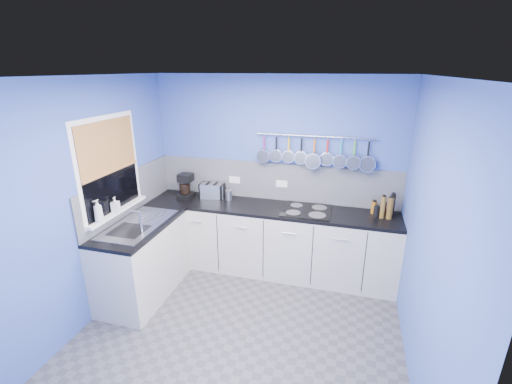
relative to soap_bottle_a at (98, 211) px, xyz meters
The scene contains 43 objects.
floor 1.93m from the soap_bottle_a, ahead, with size 3.20×3.00×0.02m, color #47474C.
ceiling 2.03m from the soap_bottle_a, ahead, with size 3.20×3.00×0.02m, color white.
wall_back 2.17m from the soap_bottle_a, 45.11° to the left, with size 3.20×0.02×2.50m, color #3952A5.
wall_front 2.13m from the soap_bottle_a, 44.13° to the right, with size 3.20×0.02×2.50m, color #3952A5.
wall_left 0.12m from the soap_bottle_a, 162.03° to the left, with size 0.02×3.00×2.50m, color #3952A5.
wall_right 3.14m from the soap_bottle_a, ahead, with size 0.02×3.00×2.50m, color #3952A5.
backsplash_back 2.15m from the soap_bottle_a, 44.70° to the left, with size 3.20×0.02×0.50m, color #9799A1.
backsplash_left 0.63m from the soap_bottle_a, 95.29° to the left, with size 0.02×1.80×0.50m, color #9799A1.
cabinet_run_back 2.10m from the soap_bottle_a, 38.70° to the left, with size 3.20×0.60×0.86m, color #BAB7AB.
worktop_back 1.98m from the soap_bottle_a, 38.70° to the left, with size 3.20×0.60×0.04m, color black.
cabinet_run_left 0.84m from the soap_bottle_a, 54.79° to the left, with size 0.60×1.20×0.86m, color #BAB7AB.
worktop_left 0.49m from the soap_bottle_a, 54.79° to the left, with size 0.60×1.20×0.04m, color black.
window_frame 0.50m from the soap_bottle_a, 97.86° to the left, with size 0.01×1.00×1.10m, color white.
window_glass 0.50m from the soap_bottle_a, 97.00° to the left, with size 0.01×0.90×1.00m, color black.
bamboo_blind 0.69m from the soap_bottle_a, 95.61° to the left, with size 0.01×0.90×0.55m, color #B07034.
window_sill 0.35m from the soap_bottle_a, 93.51° to the left, with size 0.10×0.98×0.03m, color white.
sink_unit 0.48m from the soap_bottle_a, 54.79° to the left, with size 0.50×0.95×0.01m, color silver.
mixer_tap 0.44m from the soap_bottle_a, 20.52° to the left, with size 0.12×0.08×0.26m, color silver, non-canonical shape.
socket_left 1.79m from the soap_bottle_a, 56.86° to the left, with size 0.15×0.01×0.09m, color white.
socket_right 2.22m from the soap_bottle_a, 42.64° to the left, with size 0.15×0.01×0.09m, color white.
pot_rail 2.58m from the soap_bottle_a, 36.02° to the left, with size 0.02×0.02×1.45m, color silver.
soap_bottle_a is the anchor object (origin of this frame).
soap_bottle_b 0.27m from the soap_bottle_a, 90.00° to the left, with size 0.08×0.08×0.17m, color white.
paper_towel 1.34m from the soap_bottle_a, 75.95° to the left, with size 0.12×0.12×0.27m, color white.
coffee_maker 1.31m from the soap_bottle_a, 73.92° to the left, with size 0.18×0.21×0.33m, color black, non-canonical shape.
toaster 1.54m from the soap_bottle_a, 62.70° to the left, with size 0.30×0.17×0.19m, color silver.
canister 1.65m from the soap_bottle_a, 54.55° to the left, with size 0.09×0.09×0.14m, color silver.
hob 2.36m from the soap_bottle_a, 31.37° to the left, with size 0.60×0.52×0.01m, color black.
pan_0 2.07m from the soap_bottle_a, 46.42° to the left, with size 0.18×0.08×0.37m, color silver, non-canonical shape.
pan_1 2.18m from the soap_bottle_a, 43.33° to the left, with size 0.16×0.05×0.35m, color silver, non-canonical shape.
pan_2 2.30m from the soap_bottle_a, 40.56° to the left, with size 0.16×0.05×0.35m, color silver, non-canonical shape.
pan_3 2.42m from the soap_bottle_a, 38.08° to the left, with size 0.17×0.06×0.36m, color silver, non-canonical shape.
pan_4 2.54m from the soap_bottle_a, 35.83° to the left, with size 0.20×0.12×0.39m, color silver, non-canonical shape.
pan_5 2.67m from the soap_bottle_a, 33.81° to the left, with size 0.16×0.06×0.35m, color silver, non-canonical shape.
pan_6 2.80m from the soap_bottle_a, 31.98° to the left, with size 0.17×0.10×0.36m, color silver, non-canonical shape.
pan_7 2.94m from the soap_bottle_a, 30.32° to the left, with size 0.17×0.11×0.36m, color silver, non-canonical shape.
pan_8 3.07m from the soap_bottle_a, 28.81° to the left, with size 0.20×0.08×0.39m, color silver, non-canonical shape.
condiment_0 3.28m from the soap_bottle_a, 24.17° to the left, with size 0.06×0.06×0.27m, color black.
condiment_1 3.20m from the soap_bottle_a, 24.79° to the left, with size 0.06×0.06×0.16m, color #4C190C.
condiment_2 3.11m from the soap_bottle_a, 25.92° to the left, with size 0.06×0.06×0.15m, color #8C5914.
condiment_3 3.22m from the soap_bottle_a, 22.76° to the left, with size 0.07×0.07×0.26m, color brown.
condiment_4 3.14m from the soap_bottle_a, 23.38° to the left, with size 0.06×0.06×0.27m, color brown.
condiment_5 3.09m from the soap_bottle_a, 23.94° to the left, with size 0.07×0.07×0.13m, color black.
Camera 1 is at (0.93, -2.82, 2.56)m, focal length 24.61 mm.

